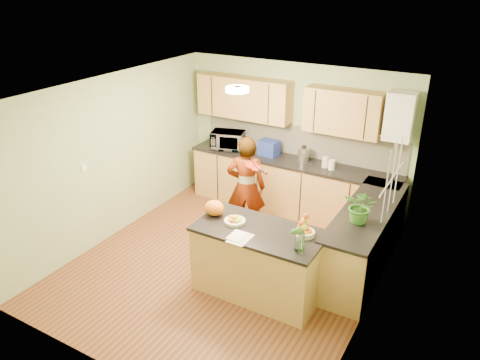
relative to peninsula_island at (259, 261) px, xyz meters
The scene contains 28 objects.
floor 0.88m from the peninsula_island, 154.28° to the left, with size 4.50×4.50×0.00m, color #5D2F1A.
ceiling 2.17m from the peninsula_island, 154.28° to the left, with size 4.00×4.50×0.02m, color silver.
wall_back 2.77m from the peninsula_island, 104.65° to the left, with size 4.00×0.02×2.50m, color #9BAE7C.
wall_front 2.19m from the peninsula_island, 109.27° to the right, with size 4.00×0.02×2.50m, color #9BAE7C.
wall_left 2.81m from the peninsula_island, behind, with size 0.02×4.50×2.50m, color #9BAE7C.
wall_right 1.58m from the peninsula_island, 13.73° to the left, with size 0.02×4.50×2.50m, color #9BAE7C.
back_counter 2.34m from the peninsula_island, 104.15° to the left, with size 3.64×0.62×0.94m.
right_counter 1.56m from the peninsula_island, 48.84° to the left, with size 0.62×2.24×0.94m.
splashback 2.72m from the peninsula_island, 102.62° to the left, with size 3.60×0.02×0.52m, color beige.
upper_cabinets 2.90m from the peninsula_island, 109.45° to the left, with size 3.20×0.34×0.70m.
boiler 2.99m from the peninsula_island, 66.96° to the left, with size 0.40×0.30×0.86m.
window_right 1.94m from the peninsula_island, 35.01° to the left, with size 0.01×1.30×1.05m.
light_switch 2.80m from the peninsula_island, behind, with size 0.02×0.09×0.09m, color white.
ceiling_lamp 2.20m from the peninsula_island, 137.16° to the left, with size 0.30×0.30×0.07m.
peninsula_island is the anchor object (origin of this frame).
fruit_dish 0.61m from the peninsula_island, behind, with size 0.27×0.27×0.09m.
orange_bowl 0.77m from the peninsula_island, 15.26° to the left, with size 0.22×0.22×0.13m.
flower_vase 1.01m from the peninsula_island, 16.70° to the right, with size 0.27×0.27×0.50m.
orange_bag 0.89m from the peninsula_island, behind, with size 0.27×0.22×0.20m, color orange.
papers 0.56m from the peninsula_island, 108.43° to the right, with size 0.23×0.31×0.01m, color white.
violinist 1.51m from the peninsula_island, 125.50° to the left, with size 0.60×0.39×1.63m, color tan.
violin 1.45m from the peninsula_island, 123.79° to the left, with size 0.62×0.25×0.12m, color #560905, non-canonical shape.
microwave 2.95m from the peninsula_island, 128.97° to the left, with size 0.56×0.38×0.31m, color white.
blue_box 2.60m from the peninsula_island, 114.05° to the left, with size 0.33×0.24×0.26m, color navy.
kettle 2.43m from the peninsula_island, 99.71° to the left, with size 0.18×0.18×0.34m.
jar_cream 2.34m from the peninsula_island, 89.87° to the left, with size 0.11×0.11×0.17m, color beige.
jar_white 2.31m from the peninsula_island, 86.78° to the left, with size 0.10×0.10×0.16m, color white.
potted_plant 1.46m from the peninsula_island, 36.67° to the left, with size 0.41×0.36×0.46m, color #377828.
Camera 1 is at (2.96, -4.78, 3.84)m, focal length 35.00 mm.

